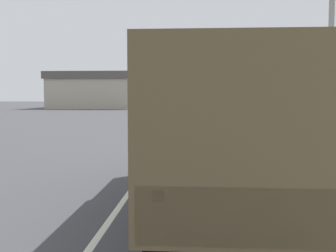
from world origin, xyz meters
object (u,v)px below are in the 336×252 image
(car_farthest_ahead, at_px, (180,102))
(military_truck, at_px, (226,124))
(car_second_ahead, at_px, (198,111))
(car_fourth_ahead, at_px, (202,105))
(lamp_post, at_px, (322,19))
(car_third_ahead, at_px, (168,109))
(car_nearest_ahead, at_px, (205,121))

(car_farthest_ahead, bearing_deg, military_truck, -86.83)
(car_second_ahead, bearing_deg, car_fourth_ahead, 88.48)
(car_farthest_ahead, xyz_separation_m, lamp_post, (6.21, -63.17, 3.23))
(car_second_ahead, distance_m, lamp_post, 24.34)
(lamp_post, bearing_deg, car_fourth_ahead, 92.99)
(car_third_ahead, relative_size, lamp_post, 0.67)
(car_third_ahead, distance_m, lamp_post, 33.51)
(military_truck, height_order, lamp_post, lamp_post)
(car_nearest_ahead, xyz_separation_m, lamp_post, (2.66, -11.98, 3.28))
(military_truck, distance_m, car_nearest_ahead, 15.01)
(car_nearest_ahead, distance_m, car_third_ahead, 21.08)
(car_third_ahead, relative_size, car_fourth_ahead, 1.00)
(car_second_ahead, bearing_deg, car_farthest_ahead, 94.58)
(car_farthest_ahead, bearing_deg, car_nearest_ahead, -86.04)
(car_second_ahead, relative_size, car_fourth_ahead, 1.09)
(car_second_ahead, relative_size, lamp_post, 0.72)
(car_nearest_ahead, bearing_deg, military_truck, -89.54)
(military_truck, height_order, car_nearest_ahead, military_truck)
(car_fourth_ahead, bearing_deg, car_nearest_ahead, -90.34)
(car_second_ahead, height_order, lamp_post, lamp_post)
(car_nearest_ahead, xyz_separation_m, car_farthest_ahead, (-3.55, 51.19, 0.05))
(military_truck, relative_size, car_nearest_ahead, 1.74)
(car_fourth_ahead, distance_m, car_farthest_ahead, 16.59)
(military_truck, height_order, car_fourth_ahead, military_truck)
(car_nearest_ahead, xyz_separation_m, car_fourth_ahead, (0.21, 35.03, -0.07))
(car_third_ahead, bearing_deg, military_truck, -84.13)
(military_truck, height_order, car_second_ahead, military_truck)
(military_truck, relative_size, car_fourth_ahead, 1.82)
(car_fourth_ahead, distance_m, lamp_post, 47.19)
(car_fourth_ahead, xyz_separation_m, lamp_post, (2.46, -47.01, 3.35))
(military_truck, height_order, car_farthest_ahead, military_truck)
(car_fourth_ahead, xyz_separation_m, car_farthest_ahead, (-3.76, 16.16, 0.12))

